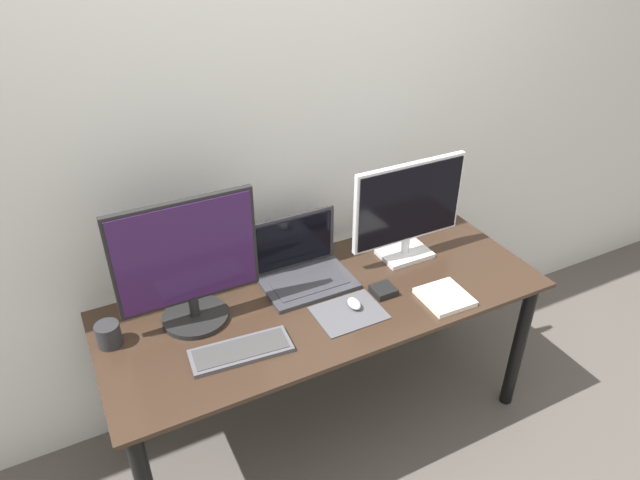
# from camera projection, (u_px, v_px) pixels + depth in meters

# --- Properties ---
(ground_plane) EXTENTS (12.00, 12.00, 0.00)m
(ground_plane) POSITION_uv_depth(u_px,v_px,m) (364.00, 479.00, 2.33)
(ground_plane) COLOR #4C4742
(wall_back) EXTENTS (7.00, 0.05, 2.50)m
(wall_back) POSITION_uv_depth(u_px,v_px,m) (280.00, 129.00, 2.22)
(wall_back) COLOR silver
(wall_back) RESTS_ON ground_plane
(desk) EXTENTS (1.73, 0.68, 0.70)m
(desk) POSITION_uv_depth(u_px,v_px,m) (327.00, 320.00, 2.27)
(desk) COLOR #332319
(desk) RESTS_ON ground_plane
(monitor_left) EXTENTS (0.51, 0.24, 0.49)m
(monitor_left) POSITION_uv_depth(u_px,v_px,m) (188.00, 264.00, 1.98)
(monitor_left) COLOR black
(monitor_left) RESTS_ON desk
(monitor_right) EXTENTS (0.51, 0.15, 0.43)m
(monitor_right) POSITION_uv_depth(u_px,v_px,m) (409.00, 209.00, 2.34)
(monitor_right) COLOR silver
(monitor_right) RESTS_ON desk
(laptop) EXTENTS (0.36, 0.25, 0.26)m
(laptop) POSITION_uv_depth(u_px,v_px,m) (302.00, 265.00, 2.29)
(laptop) COLOR #333338
(laptop) RESTS_ON desk
(keyboard) EXTENTS (0.36, 0.16, 0.02)m
(keyboard) POSITION_uv_depth(u_px,v_px,m) (241.00, 351.00, 1.95)
(keyboard) COLOR #4C4C51
(keyboard) RESTS_ON desk
(mousepad) EXTENTS (0.25, 0.20, 0.00)m
(mousepad) POSITION_uv_depth(u_px,v_px,m) (349.00, 313.00, 2.13)
(mousepad) COLOR #47474C
(mousepad) RESTS_ON desk
(mouse) EXTENTS (0.04, 0.07, 0.03)m
(mouse) POSITION_uv_depth(u_px,v_px,m) (354.00, 304.00, 2.14)
(mouse) COLOR silver
(mouse) RESTS_ON mousepad
(book) EXTENTS (0.18, 0.19, 0.02)m
(book) POSITION_uv_depth(u_px,v_px,m) (445.00, 297.00, 2.20)
(book) COLOR silver
(book) RESTS_ON desk
(mug) EXTENTS (0.08, 0.08, 0.09)m
(mug) POSITION_uv_depth(u_px,v_px,m) (109.00, 335.00, 1.97)
(mug) COLOR #262628
(mug) RESTS_ON desk
(power_brick) EXTENTS (0.09, 0.08, 0.03)m
(power_brick) POSITION_uv_depth(u_px,v_px,m) (383.00, 291.00, 2.23)
(power_brick) COLOR black
(power_brick) RESTS_ON desk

